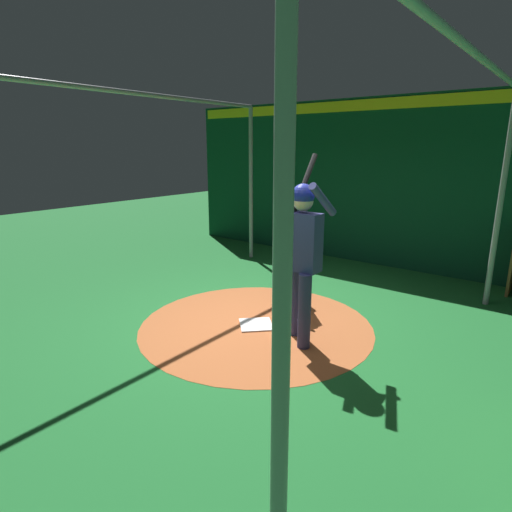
{
  "coord_description": "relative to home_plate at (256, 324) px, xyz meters",
  "views": [
    {
      "loc": [
        4.04,
        3.14,
        2.3
      ],
      "look_at": [
        0.0,
        0.0,
        0.95
      ],
      "focal_mm": 29.28,
      "sensor_mm": 36.0,
      "label": 1
    }
  ],
  "objects": [
    {
      "name": "home_plate",
      "position": [
        0.0,
        0.0,
        0.0
      ],
      "size": [
        0.59,
        0.59,
        0.01
      ],
      "primitive_type": "cube",
      "rotation": [
        0.0,
        0.0,
        0.79
      ],
      "color": "white",
      "rests_on": "dirt_circle"
    },
    {
      "name": "dirt_circle",
      "position": [
        0.0,
        0.0,
        -0.01
      ],
      "size": [
        3.06,
        3.06,
        0.01
      ],
      "primitive_type": "cylinder",
      "color": "#B76033",
      "rests_on": "ground"
    },
    {
      "name": "batter",
      "position": [
        0.02,
        0.69,
        1.16
      ],
      "size": [
        0.68,
        0.49,
        2.22
      ],
      "color": "navy",
      "rests_on": "ground"
    },
    {
      "name": "catcher",
      "position": [
        -0.79,
        0.01,
        0.35
      ],
      "size": [
        0.58,
        0.4,
        0.93
      ],
      "color": "black",
      "rests_on": "ground"
    },
    {
      "name": "cage_frame",
      "position": [
        0.0,
        0.0,
        2.13
      ],
      "size": [
        5.54,
        4.59,
        3.09
      ],
      "color": "gray",
      "rests_on": "ground"
    },
    {
      "name": "baseball_0",
      "position": [
        0.14,
        0.41,
        0.03
      ],
      "size": [
        0.07,
        0.07,
        0.07
      ],
      "primitive_type": "sphere",
      "color": "white",
      "rests_on": "dirt_circle"
    },
    {
      "name": "back_wall",
      "position": [
        -3.92,
        0.0,
        1.6
      ],
      "size": [
        0.23,
        9.1,
        3.2
      ],
      "color": "#0C3D26",
      "rests_on": "ground"
    },
    {
      "name": "ground_plane",
      "position": [
        0.0,
        0.0,
        -0.01
      ],
      "size": [
        25.1,
        25.1,
        0.0
      ],
      "primitive_type": "plane",
      "color": "#1E6B2D"
    }
  ]
}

